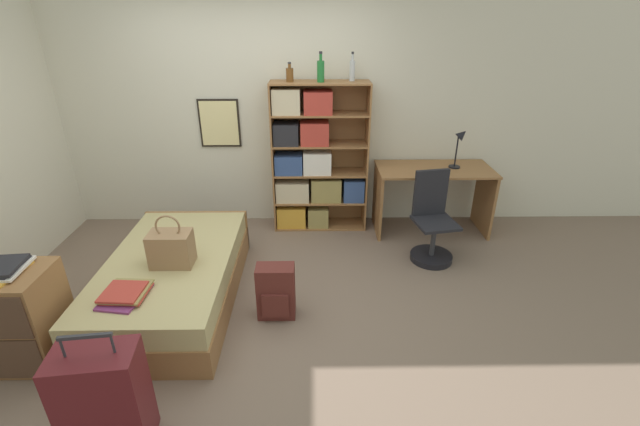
% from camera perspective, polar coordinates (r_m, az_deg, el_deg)
% --- Properties ---
extents(ground_plane, '(14.00, 14.00, 0.00)m').
position_cam_1_polar(ground_plane, '(3.92, -9.89, -11.18)').
color(ground_plane, '#756051').
extents(wall_back, '(10.00, 0.09, 2.60)m').
position_cam_1_polar(wall_back, '(4.91, -8.26, 13.21)').
color(wall_back, beige).
rests_on(wall_back, ground_plane).
extents(bed, '(1.04, 1.84, 0.43)m').
position_cam_1_polar(bed, '(3.96, -18.93, -8.18)').
color(bed, olive).
rests_on(bed, ground_plane).
extents(handbag, '(0.33, 0.22, 0.44)m').
position_cam_1_polar(handbag, '(3.66, -19.22, -4.44)').
color(handbag, '#93704C').
rests_on(handbag, bed).
extents(book_stack_on_bed, '(0.32, 0.40, 0.06)m').
position_cam_1_polar(book_stack_on_bed, '(3.45, -24.54, -9.75)').
color(book_stack_on_bed, '#7A336B').
rests_on(book_stack_on_bed, bed).
extents(suitcase, '(0.48, 0.32, 0.81)m').
position_cam_1_polar(suitcase, '(2.87, -26.82, -21.44)').
color(suitcase, '#5B191E').
rests_on(suitcase, ground_plane).
extents(dresser, '(0.65, 0.48, 0.73)m').
position_cam_1_polar(dresser, '(3.77, -35.99, -11.23)').
color(dresser, olive).
rests_on(dresser, ground_plane).
extents(magazine_pile_on_dresser, '(0.30, 0.35, 0.06)m').
position_cam_1_polar(magazine_pile_on_dresser, '(3.56, -36.77, -5.98)').
color(magazine_pile_on_dresser, gold).
rests_on(magazine_pile_on_dresser, dresser).
extents(bookcase, '(1.05, 0.33, 1.65)m').
position_cam_1_polar(bookcase, '(4.80, -1.19, 6.70)').
color(bookcase, olive).
rests_on(bookcase, ground_plane).
extents(bottle_green, '(0.08, 0.08, 0.19)m').
position_cam_1_polar(bottle_green, '(4.59, -4.06, 17.97)').
color(bottle_green, brown).
rests_on(bottle_green, bookcase).
extents(bottle_brown, '(0.07, 0.07, 0.30)m').
position_cam_1_polar(bottle_brown, '(4.54, 0.09, 18.47)').
color(bottle_brown, '#1E6B2D').
rests_on(bottle_brown, bookcase).
extents(bottle_clear, '(0.06, 0.06, 0.29)m').
position_cam_1_polar(bottle_clear, '(4.64, 4.32, 18.49)').
color(bottle_clear, '#B7BCC1').
rests_on(bottle_clear, bookcase).
extents(desk, '(1.25, 0.61, 0.75)m').
position_cam_1_polar(desk, '(4.94, 14.79, 3.33)').
color(desk, olive).
rests_on(desk, ground_plane).
extents(desk_lamp, '(0.17, 0.12, 0.44)m').
position_cam_1_polar(desk_lamp, '(4.87, 18.23, 9.11)').
color(desk_lamp, black).
rests_on(desk_lamp, desk).
extents(desk_chair, '(0.45, 0.45, 0.91)m').
position_cam_1_polar(desk_chair, '(4.46, 14.68, -2.38)').
color(desk_chair, black).
rests_on(desk_chair, ground_plane).
extents(backpack, '(0.31, 0.20, 0.47)m').
position_cam_1_polar(backpack, '(3.57, -5.89, -10.43)').
color(backpack, '#56231E').
rests_on(backpack, ground_plane).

